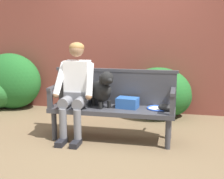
% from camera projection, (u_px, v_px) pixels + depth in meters
% --- Properties ---
extents(ground_plane, '(40.00, 40.00, 0.00)m').
position_uv_depth(ground_plane, '(112.00, 139.00, 4.28)').
color(ground_plane, brown).
extents(brick_garden_fence, '(8.00, 0.30, 2.77)m').
position_uv_depth(brick_garden_fence, '(132.00, 35.00, 5.61)').
color(brick_garden_fence, brown).
rests_on(brick_garden_fence, ground).
extents(hedge_bush_far_left, '(1.10, 0.94, 0.85)m').
position_uv_depth(hedge_bush_far_left, '(158.00, 92.00, 5.30)').
color(hedge_bush_far_left, '#1E5B23').
rests_on(hedge_bush_far_left, ground).
extents(hedge_bush_mid_left, '(1.18, 0.73, 1.05)m').
position_uv_depth(hedge_bush_mid_left, '(11.00, 81.00, 5.84)').
color(hedge_bush_mid_left, '#1E5B23').
rests_on(hedge_bush_mid_left, ground).
extents(hedge_bush_far_right, '(0.80, 0.62, 0.71)m').
position_uv_depth(hedge_bush_far_right, '(168.00, 96.00, 5.34)').
color(hedge_bush_far_right, '#194C1E').
rests_on(hedge_bush_far_right, ground).
extents(garden_bench, '(1.69, 0.50, 0.45)m').
position_uv_depth(garden_bench, '(112.00, 112.00, 4.21)').
color(garden_bench, '#38383D').
rests_on(garden_bench, ground).
extents(bench_backrest, '(1.73, 0.06, 0.50)m').
position_uv_depth(bench_backrest, '(115.00, 86.00, 4.36)').
color(bench_backrest, '#38383D').
rests_on(bench_backrest, garden_bench).
extents(bench_armrest_left_end, '(0.06, 0.50, 0.28)m').
position_uv_depth(bench_armrest_left_end, '(53.00, 92.00, 4.24)').
color(bench_armrest_left_end, '#38383D').
rests_on(bench_armrest_left_end, garden_bench).
extents(bench_armrest_right_end, '(0.06, 0.50, 0.28)m').
position_uv_depth(bench_armrest_right_end, '(173.00, 97.00, 3.91)').
color(bench_armrest_right_end, '#38383D').
rests_on(bench_armrest_right_end, garden_bench).
extents(person_seated, '(0.56, 0.65, 1.32)m').
position_uv_depth(person_seated, '(76.00, 87.00, 4.24)').
color(person_seated, black).
rests_on(person_seated, ground).
extents(dog_on_bench, '(0.43, 0.46, 0.51)m').
position_uv_depth(dog_on_bench, '(103.00, 89.00, 4.17)').
color(dog_on_bench, black).
rests_on(dog_on_bench, garden_bench).
extents(tennis_racket, '(0.32, 0.57, 0.03)m').
position_uv_depth(tennis_racket, '(158.00, 108.00, 4.16)').
color(tennis_racket, blue).
rests_on(tennis_racket, garden_bench).
extents(baseball_glove, '(0.23, 0.18, 0.09)m').
position_uv_depth(baseball_glove, '(167.00, 107.00, 4.03)').
color(baseball_glove, black).
rests_on(baseball_glove, garden_bench).
extents(sports_bag, '(0.30, 0.24, 0.14)m').
position_uv_depth(sports_bag, '(127.00, 103.00, 4.17)').
color(sports_bag, '#2856A3').
rests_on(sports_bag, garden_bench).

